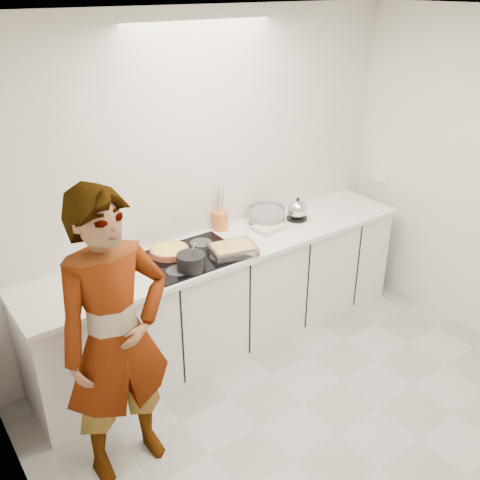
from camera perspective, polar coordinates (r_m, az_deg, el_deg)
floor at (r=3.88m, az=10.35°, el=-19.63°), size 3.60×3.20×0.00m
ceiling at (r=2.74m, az=14.98°, el=22.13°), size 3.60×3.20×0.00m
wall_back at (r=4.22m, az=-3.86°, el=5.89°), size 3.60×0.00×2.60m
wall_left at (r=2.30m, az=-21.10°, el=-15.06°), size 0.00×3.20×2.60m
base_cabinets at (r=4.36m, az=-1.25°, el=-6.03°), size 3.20×0.58×0.87m
countertop at (r=4.14m, az=-1.31°, el=-0.68°), size 3.24×0.64×0.04m
hob at (r=3.94m, az=-5.33°, el=-1.78°), size 0.72×0.54×0.01m
tart_dish at (r=3.97m, az=-7.54°, el=-1.15°), size 0.35×0.35×0.05m
saucepan at (r=3.74m, az=-5.26°, el=-2.30°), size 0.25×0.25×0.19m
baking_dish at (r=3.94m, az=-0.76°, el=-0.97°), size 0.38×0.31×0.06m
mixing_bowl at (r=4.47m, az=2.89°, el=2.60°), size 0.35×0.35×0.14m
tea_towel at (r=4.36m, az=3.15°, el=1.34°), size 0.26×0.20×0.04m
kettle at (r=4.55m, az=6.13°, el=3.18°), size 0.23×0.23×0.20m
utensil_crock at (r=4.35m, az=-2.07°, el=2.08°), size 0.16×0.16×0.15m
cook at (r=3.15m, az=-13.07°, el=-10.27°), size 0.69×0.47×1.84m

